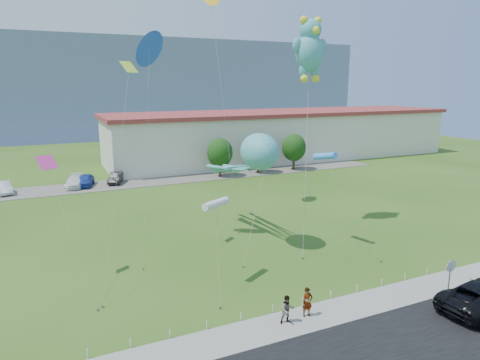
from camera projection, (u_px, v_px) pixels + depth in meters
name	position (u px, v px, depth m)	size (l,w,h in m)	color
ground	(277.00, 299.00, 25.90)	(160.00, 160.00, 0.00)	#2E4F16
sidewalk	(302.00, 321.00, 23.45)	(80.00, 2.50, 0.10)	gray
parking_strip	(148.00, 182.00, 56.95)	(70.00, 6.00, 0.06)	#59544C
hill_ridge	(83.00, 85.00, 129.64)	(160.00, 50.00, 25.00)	slate
warehouse	(283.00, 135.00, 74.58)	(61.00, 15.00, 8.20)	beige
stop_sign	(450.00, 269.00, 25.61)	(0.80, 0.07, 2.50)	slate
rope_fence	(288.00, 305.00, 24.69)	(26.05, 0.05, 0.50)	white
tree_near	(220.00, 153.00, 59.38)	(3.60, 3.60, 5.47)	#3F2B19
tree_mid	(258.00, 150.00, 61.81)	(3.60, 3.60, 5.47)	#3F2B19
tree_far	(294.00, 148.00, 64.25)	(3.60, 3.60, 5.47)	#3F2B19
pedestrian_left	(307.00, 302.00, 23.65)	(0.61, 0.40, 1.68)	gray
pedestrian_right	(287.00, 310.00, 22.95)	(0.77, 0.60, 1.58)	gray
parked_car_silver	(3.00, 188.00, 50.53)	(1.48, 4.23, 1.40)	silver
parked_car_white	(74.00, 182.00, 53.74)	(1.94, 4.77, 1.38)	white
parked_car_blue	(85.00, 180.00, 54.22)	(1.73, 4.29, 1.46)	#1C379B
parked_car_black	(116.00, 178.00, 55.94)	(1.45, 4.17, 1.37)	black
octopus_kite	(251.00, 159.00, 33.91)	(4.21, 10.59, 9.13)	teal
teddy_bear_kite	(310.00, 48.00, 36.48)	(6.42, 8.18, 18.32)	teal
small_kite_cyan	(325.00, 157.00, 32.98)	(2.28, 5.88, 7.73)	#388CFF
small_kite_pink	(51.00, 176.00, 26.83)	(2.60, 6.40, 8.31)	#DB3091
small_kite_yellow	(126.00, 94.00, 29.81)	(4.46, 8.82, 14.35)	#C8EE38
small_kite_orange	(211.00, 0.00, 40.37)	(1.80, 9.10, 21.72)	yellow
small_kite_blue	(149.00, 54.00, 32.14)	(3.29, 6.01, 15.98)	blue
small_kite_white	(216.00, 204.00, 27.10)	(1.46, 4.63, 5.75)	silver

